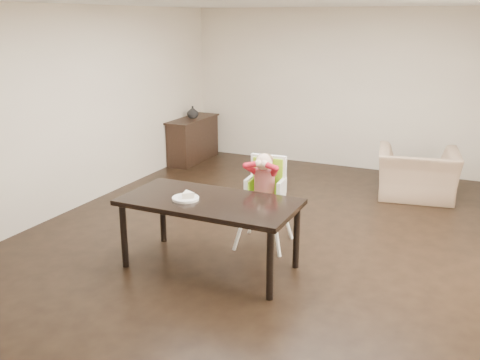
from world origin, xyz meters
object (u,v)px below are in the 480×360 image
object	(u,v)px
high_chair	(265,180)
sideboard	(193,139)
dining_table	(210,207)
armchair	(418,166)

from	to	relation	value
high_chair	sideboard	distance (m)	3.97
dining_table	armchair	size ratio (longest dim) A/B	1.63
armchair	sideboard	distance (m)	4.02
dining_table	armchair	distance (m)	3.67
sideboard	armchair	bearing A→B (deg)	-6.82
armchair	sideboard	size ratio (longest dim) A/B	0.88
high_chair	sideboard	size ratio (longest dim) A/B	0.86
armchair	sideboard	bearing A→B (deg)	-16.52
high_chair	armchair	xyz separation A→B (m)	(1.37, 2.47, -0.29)
dining_table	high_chair	world-z (taller)	high_chair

